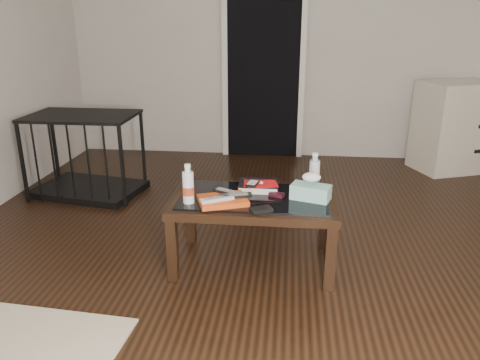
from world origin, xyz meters
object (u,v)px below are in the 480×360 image
at_px(dresser, 475,125).
at_px(water_bottle_left, 188,184).
at_px(coffee_table, 254,206).
at_px(pet_crate, 87,168).
at_px(water_bottle_right, 314,171).
at_px(textbook, 259,186).
at_px(tissue_box, 311,192).

distance_m(dresser, water_bottle_left, 3.46).
xyz_separation_m(coffee_table, pet_crate, (-1.58, 1.12, -0.17)).
height_order(dresser, water_bottle_right, dresser).
bearing_deg(textbook, coffee_table, -99.87).
bearing_deg(water_bottle_right, tissue_box, -98.17).
xyz_separation_m(textbook, water_bottle_right, (0.35, 0.04, 0.10)).
distance_m(coffee_table, dresser, 3.09).
xyz_separation_m(dresser, water_bottle_left, (-2.47, -2.42, 0.13)).
bearing_deg(textbook, water_bottle_right, 5.71).
bearing_deg(coffee_table, tissue_box, -2.29).
relative_size(coffee_table, tissue_box, 4.35).
distance_m(dresser, textbook, 2.99).
bearing_deg(water_bottle_left, dresser, 44.36).
height_order(textbook, water_bottle_left, water_bottle_left).
bearing_deg(tissue_box, coffee_table, -164.17).
bearing_deg(water_bottle_left, tissue_box, 10.45).
relative_size(pet_crate, textbook, 3.97).
height_order(pet_crate, water_bottle_right, pet_crate).
height_order(water_bottle_left, water_bottle_right, same).
bearing_deg(water_bottle_left, pet_crate, 133.48).
bearing_deg(textbook, dresser, 44.65).
xyz_separation_m(water_bottle_right, tissue_box, (-0.03, -0.18, -0.07)).
bearing_deg(dresser, textbook, -154.71).
bearing_deg(textbook, tissue_box, -24.35).
bearing_deg(textbook, water_bottle_left, -146.93).
xyz_separation_m(dresser, water_bottle_right, (-1.73, -2.11, 0.13)).
xyz_separation_m(coffee_table, dresser, (2.10, 2.27, 0.05)).
height_order(coffee_table, textbook, textbook).
distance_m(water_bottle_left, tissue_box, 0.73).
relative_size(water_bottle_right, tissue_box, 1.03).
distance_m(textbook, water_bottle_right, 0.37).
distance_m(coffee_table, tissue_box, 0.36).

